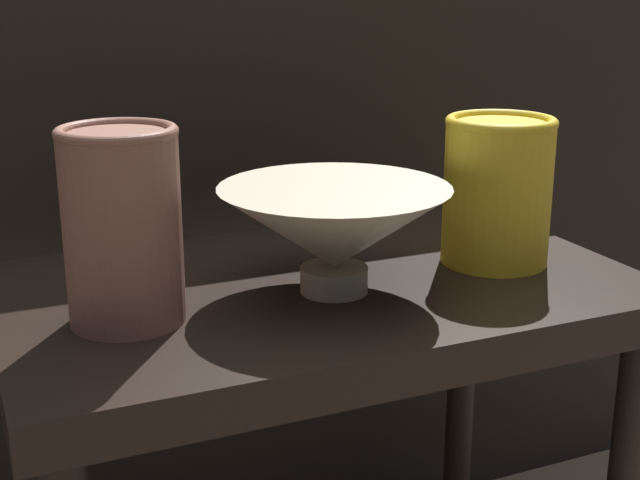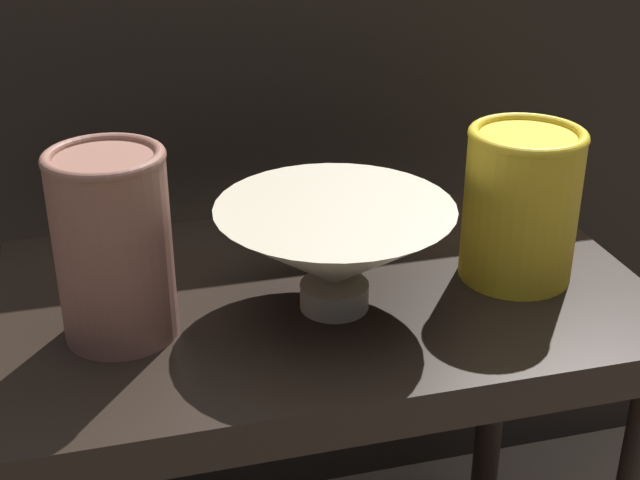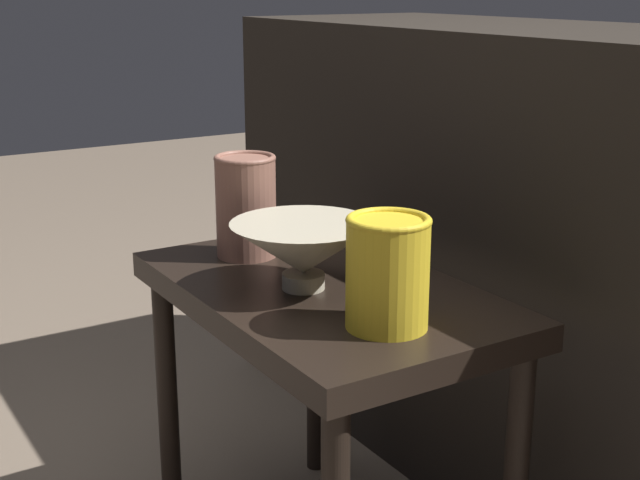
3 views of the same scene
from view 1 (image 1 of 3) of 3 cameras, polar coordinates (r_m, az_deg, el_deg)
name	(u,v)px [view 1 (image 1 of 3)]	position (r m, az deg, el deg)	size (l,w,h in m)	color
table	(319,345)	(0.90, -0.06, -6.74)	(0.62, 0.38, 0.49)	black
couch_backdrop	(180,214)	(1.38, -8.96, 1.68)	(1.61, 0.50, 0.86)	black
bowl	(330,230)	(0.83, 0.64, 0.68)	(0.22, 0.22, 0.10)	#B2A88E
vase_textured_left	(122,223)	(0.77, -12.53, 1.04)	(0.10, 0.10, 0.17)	brown
vase_colorful_right	(497,188)	(0.93, 11.29, 3.27)	(0.11, 0.11, 0.15)	gold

